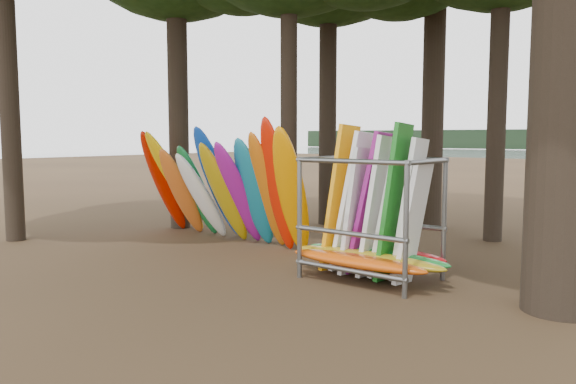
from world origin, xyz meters
The scene contains 3 objects.
ground centered at (0.00, 0.00, 0.00)m, with size 120.00×120.00×0.00m, color #47331E.
kayak_row centered at (-2.97, 1.59, 1.32)m, with size 5.36×2.12×3.19m.
storage_rack centered at (1.80, 0.77, 1.05)m, with size 3.12×1.53×2.89m.
Camera 1 is at (7.01, -8.16, 2.64)m, focal length 35.00 mm.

